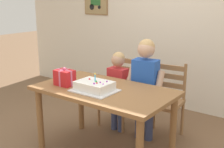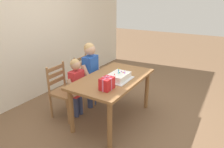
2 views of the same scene
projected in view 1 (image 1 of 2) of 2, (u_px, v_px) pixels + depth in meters
back_wall at (179, 24)px, 4.41m from camera, size 6.40×0.11×2.60m
dining_table at (104, 98)px, 3.15m from camera, size 1.46×0.84×0.76m
birthday_cake at (94, 87)px, 3.03m from camera, size 0.44×0.34×0.19m
gift_box_red_large at (65, 78)px, 3.22m from camera, size 0.21×0.15×0.21m
chair_left at (120, 91)px, 3.99m from camera, size 0.44×0.44×0.92m
chair_right at (165, 101)px, 3.61m from camera, size 0.46×0.46×0.92m
child_older at (145, 80)px, 3.47m from camera, size 0.46×0.27×1.23m
child_younger at (118, 84)px, 3.73m from camera, size 0.38×0.22×1.04m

